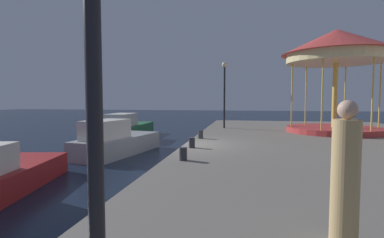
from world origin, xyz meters
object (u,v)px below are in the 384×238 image
object	(u,v)px
motorboat_green	(127,128)
lamp_post_mid_promenade	(224,83)
motorboat_grey	(116,142)
bollard_south	(192,143)
person_by_the_water	(345,178)
bollard_north	(201,134)
bollard_center	(183,154)
carousel	(336,55)

from	to	relation	value
motorboat_green	lamp_post_mid_promenade	size ratio (longest dim) A/B	1.37
motorboat_grey	motorboat_green	distance (m)	6.52
bollard_south	person_by_the_water	xyz separation A→B (m)	(3.26, -7.13, 0.67)
lamp_post_mid_promenade	bollard_north	size ratio (longest dim) A/B	10.77
bollard_north	person_by_the_water	distance (m)	10.40
bollard_center	bollard_south	distance (m)	2.37
carousel	bollard_center	world-z (taller)	carousel
bollard_center	bollard_south	world-z (taller)	same
bollard_center	motorboat_green	bearing A→B (deg)	120.66
bollard_north	motorboat_green	bearing A→B (deg)	137.52
motorboat_green	bollard_south	world-z (taller)	motorboat_green
motorboat_green	carousel	xyz separation A→B (m)	(13.18, -1.54, 4.51)
motorboat_green	bollard_center	world-z (taller)	motorboat_green
bollard_south	motorboat_green	bearing A→B (deg)	126.62
bollard_north	motorboat_grey	bearing A→B (deg)	-171.15
motorboat_grey	carousel	xyz separation A→B (m)	(11.16, 4.66, 4.52)
motorboat_grey	bollard_center	size ratio (longest dim) A/B	13.48
motorboat_grey	person_by_the_water	distance (m)	11.84
motorboat_green	person_by_the_water	xyz separation A→B (m)	(9.40, -15.40, 1.03)
motorboat_grey	bollard_south	world-z (taller)	motorboat_grey
bollard_north	person_by_the_water	world-z (taller)	person_by_the_water
bollard_south	person_by_the_water	bearing A→B (deg)	-65.46
motorboat_green	carousel	distance (m)	14.02
bollard_center	bollard_north	size ratio (longest dim) A/B	1.00
lamp_post_mid_promenade	bollard_center	world-z (taller)	lamp_post_mid_promenade
motorboat_grey	bollard_north	size ratio (longest dim) A/B	13.48
bollard_center	bollard_south	bearing A→B (deg)	93.82
motorboat_green	bollard_north	size ratio (longest dim) A/B	14.79
motorboat_grey	bollard_south	distance (m)	4.63
carousel	bollard_south	size ratio (longest dim) A/B	14.92
carousel	bollard_center	distance (m)	12.13
motorboat_grey	bollard_south	size ratio (longest dim) A/B	13.48
motorboat_green	person_by_the_water	size ratio (longest dim) A/B	3.18
motorboat_green	bollard_center	xyz separation A→B (m)	(6.30, -10.63, 0.36)
motorboat_green	bollard_center	bearing A→B (deg)	-59.34
motorboat_grey	bollard_center	distance (m)	6.17
carousel	bollard_north	distance (m)	9.16
motorboat_green	bollard_center	distance (m)	12.37
bollard_center	person_by_the_water	size ratio (longest dim) A/B	0.22
bollard_north	bollard_south	bearing A→B (deg)	-88.61
motorboat_green	bollard_north	world-z (taller)	motorboat_green
motorboat_grey	bollard_north	world-z (taller)	motorboat_grey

